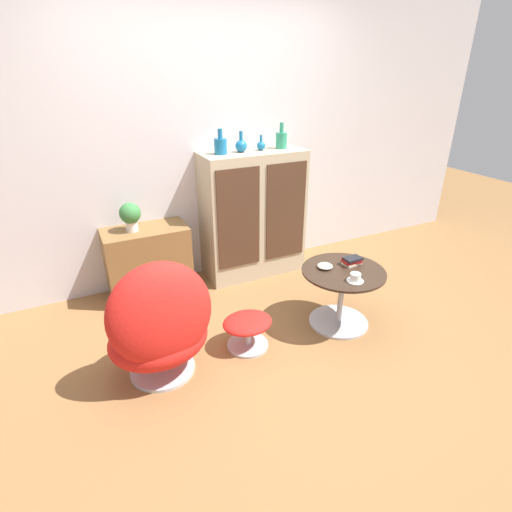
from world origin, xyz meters
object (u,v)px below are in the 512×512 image
object	(u,v)px
vase_leftmost	(220,145)
potted_plant	(130,215)
vase_inner_left	(241,145)
book_stack	(352,261)
egg_chair	(160,327)
ottoman	(247,326)
sideboard	(253,215)
vase_rightmost	(281,140)
bowl	(325,266)
teacup	(355,278)
tv_console	(148,262)
vase_inner_right	(261,145)
coffee_table	(341,292)

from	to	relation	value
vase_leftmost	potted_plant	xyz separation A→B (m)	(-0.83, 0.02, -0.51)
vase_leftmost	vase_inner_left	bearing A→B (deg)	0.00
book_stack	egg_chair	bearing A→B (deg)	-178.42
egg_chair	ottoman	size ratio (longest dim) A/B	2.39
ottoman	vase_leftmost	xyz separation A→B (m)	(0.26, 1.10, 1.11)
sideboard	vase_rightmost	world-z (taller)	vase_rightmost
bowl	book_stack	bearing A→B (deg)	-10.08
egg_chair	teacup	world-z (taller)	egg_chair
vase_rightmost	ottoman	bearing A→B (deg)	-128.43
tv_console	bowl	bearing A→B (deg)	-42.87
egg_chair	vase_inner_right	distance (m)	1.93
coffee_table	vase_rightmost	world-z (taller)	vase_rightmost
coffee_table	vase_leftmost	xyz separation A→B (m)	(-0.53, 1.15, 0.99)
egg_chair	bowl	distance (m)	1.33
coffee_table	vase_rightmost	distance (m)	1.53
ottoman	potted_plant	size ratio (longest dim) A/B	1.49
ottoman	vase_inner_right	bearing A→B (deg)	58.98
vase_leftmost	vase_rightmost	distance (m)	0.60
sideboard	egg_chair	size ratio (longest dim) A/B	1.36
teacup	sideboard	bearing A→B (deg)	98.28
egg_chair	teacup	distance (m)	1.42
coffee_table	vase_leftmost	bearing A→B (deg)	114.86
vase_inner_right	teacup	bearing A→B (deg)	-85.37
egg_chair	vase_inner_left	size ratio (longest dim) A/B	4.88
sideboard	potted_plant	distance (m)	1.15
vase_leftmost	vase_inner_right	size ratio (longest dim) A/B	1.57
vase_leftmost	vase_inner_left	world-z (taller)	vase_leftmost
vase_leftmost	vase_inner_right	world-z (taller)	vase_leftmost
sideboard	tv_console	bearing A→B (deg)	178.82
vase_rightmost	bowl	world-z (taller)	vase_rightmost
vase_inner_right	ottoman	bearing A→B (deg)	-121.02
ottoman	coffee_table	bearing A→B (deg)	-3.99
vase_leftmost	potted_plant	distance (m)	0.97
vase_inner_left	vase_inner_right	distance (m)	0.20
sideboard	ottoman	distance (m)	1.31
vase_leftmost	vase_inner_left	size ratio (longest dim) A/B	1.17
egg_chair	sideboard	bearing A→B (deg)	43.14
sideboard	vase_inner_right	world-z (taller)	vase_inner_right
sideboard	tv_console	size ratio (longest dim) A/B	1.68
sideboard	vase_inner_left	distance (m)	0.67
tv_console	coffee_table	world-z (taller)	tv_console
vase_inner_left	vase_inner_right	xyz separation A→B (m)	(0.20, -0.00, -0.02)
ottoman	bowl	xyz separation A→B (m)	(0.69, 0.04, 0.33)
vase_inner_left	teacup	xyz separation A→B (m)	(0.31, -1.33, -0.76)
vase_inner_left	vase_rightmost	bearing A→B (deg)	-0.00
tv_console	potted_plant	size ratio (longest dim) A/B	2.91
sideboard	teacup	xyz separation A→B (m)	(0.19, -1.32, -0.10)
vase_rightmost	potted_plant	distance (m)	1.52
vase_leftmost	teacup	xyz separation A→B (m)	(0.50, -1.33, -0.78)
egg_chair	coffee_table	distance (m)	1.44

